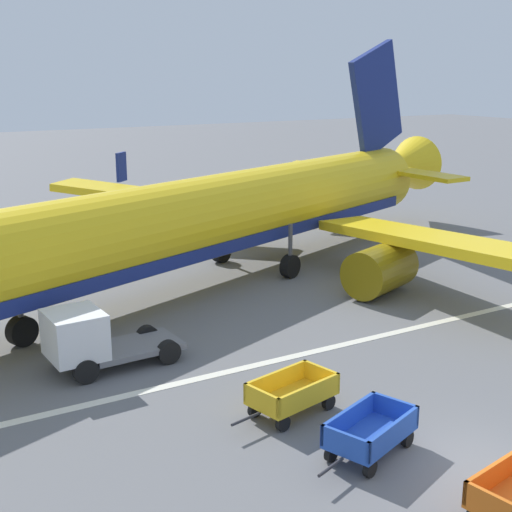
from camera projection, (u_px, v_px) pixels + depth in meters
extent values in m
plane|color=slate|center=(474.00, 466.00, 17.57)|extent=(220.00, 220.00, 0.00)
cube|color=silver|center=(295.00, 356.00, 24.34)|extent=(120.00, 0.36, 0.01)
cylinder|color=yellow|center=(220.00, 215.00, 32.36)|extent=(29.42, 13.87, 3.70)
cube|color=navy|center=(220.00, 236.00, 32.62)|extent=(26.54, 12.66, 0.56)
cone|color=yellow|center=(401.00, 166.00, 45.06)|extent=(5.44, 4.86, 3.52)
cube|color=yellow|center=(428.00, 239.00, 30.48)|extent=(2.99, 13.07, 1.35)
cylinder|color=#856D0E|center=(380.00, 269.00, 30.86)|extent=(3.73, 3.08, 2.10)
cube|color=yellow|center=(161.00, 197.00, 40.74)|extent=(10.67, 11.37, 1.35)
cube|color=navy|center=(121.00, 167.00, 46.46)|extent=(0.95, 0.89, 1.90)
cylinder|color=#856D0E|center=(165.00, 227.00, 39.21)|extent=(3.73, 3.08, 2.10)
cube|color=navy|center=(377.00, 100.00, 41.48)|extent=(5.73, 2.41, 6.88)
cube|color=yellow|center=(424.00, 175.00, 40.71)|extent=(2.01, 5.27, 0.24)
cube|color=yellow|center=(331.00, 166.00, 44.64)|extent=(4.64, 5.20, 0.24)
cylinder|color=#4C4C51|center=(20.00, 304.00, 24.91)|extent=(0.20, 0.20, 2.04)
cylinder|color=black|center=(22.00, 331.00, 25.17)|extent=(1.19, 0.80, 1.10)
cylinder|color=#4C4C51|center=(290.00, 245.00, 33.28)|extent=(0.20, 0.20, 2.04)
cylinder|color=black|center=(290.00, 266.00, 33.54)|extent=(1.19, 0.80, 1.10)
cylinder|color=#4C4C51|center=(221.00, 232.00, 35.98)|extent=(0.20, 0.20, 2.04)
cylinder|color=black|center=(221.00, 252.00, 36.24)|extent=(1.19, 0.80, 1.10)
cube|color=orange|center=(497.00, 473.00, 15.82)|extent=(2.48, 0.54, 0.55)
cube|color=orange|center=(493.00, 507.00, 14.59)|extent=(0.34, 1.40, 0.55)
cube|color=#234CB2|center=(370.00, 436.00, 18.03)|extent=(2.83, 2.17, 0.08)
cube|color=#234CB2|center=(394.00, 433.00, 17.55)|extent=(2.38, 0.95, 0.55)
cube|color=#234CB2|center=(349.00, 417.00, 18.36)|extent=(2.38, 0.95, 0.55)
cube|color=#234CB2|center=(345.00, 444.00, 17.06)|extent=(0.57, 1.35, 0.55)
cube|color=#234CB2|center=(394.00, 408.00, 18.85)|extent=(0.57, 1.35, 0.55)
cylinder|color=#2D2D33|center=(331.00, 467.00, 16.70)|extent=(0.97, 0.42, 0.08)
cylinder|color=black|center=(370.00, 468.00, 17.05)|extent=(0.47, 0.30, 0.44)
cylinder|color=black|center=(331.00, 453.00, 17.75)|extent=(0.47, 0.30, 0.44)
cylinder|color=black|center=(407.00, 438.00, 18.45)|extent=(0.47, 0.30, 0.44)
cylinder|color=black|center=(370.00, 425.00, 19.14)|extent=(0.47, 0.30, 0.44)
cube|color=gold|center=(292.00, 397.00, 20.19)|extent=(2.75, 1.92, 0.08)
cube|color=gold|center=(309.00, 395.00, 19.65)|extent=(2.46, 0.65, 0.55)
cube|color=gold|center=(276.00, 380.00, 20.57)|extent=(2.46, 0.65, 0.55)
cube|color=gold|center=(262.00, 400.00, 19.32)|extent=(0.41, 1.39, 0.55)
cube|color=gold|center=(321.00, 375.00, 20.91)|extent=(0.41, 1.39, 0.55)
cylinder|color=#2D2D33|center=(246.00, 419.00, 19.02)|extent=(0.99, 0.30, 0.08)
cylinder|color=black|center=(283.00, 423.00, 19.24)|extent=(0.46, 0.25, 0.44)
cylinder|color=black|center=(255.00, 409.00, 20.04)|extent=(0.46, 0.25, 0.44)
cylinder|color=black|center=(329.00, 402.00, 20.48)|extent=(0.46, 0.25, 0.44)
cylinder|color=black|center=(301.00, 390.00, 21.27)|extent=(0.46, 0.25, 0.44)
cube|color=slate|center=(133.00, 347.00, 23.86)|extent=(3.19, 2.04, 0.20)
cube|color=white|center=(75.00, 334.00, 22.61)|extent=(1.79, 1.98, 1.50)
cube|color=#19232D|center=(50.00, 335.00, 22.15)|extent=(0.16, 1.62, 0.67)
cylinder|color=black|center=(86.00, 371.00, 22.15)|extent=(0.81, 0.34, 0.80)
cylinder|color=black|center=(68.00, 354.00, 23.54)|extent=(0.81, 0.34, 0.80)
cylinder|color=black|center=(169.00, 352.00, 23.67)|extent=(0.81, 0.34, 0.80)
cylinder|color=black|center=(147.00, 337.00, 25.05)|extent=(0.81, 0.34, 0.80)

